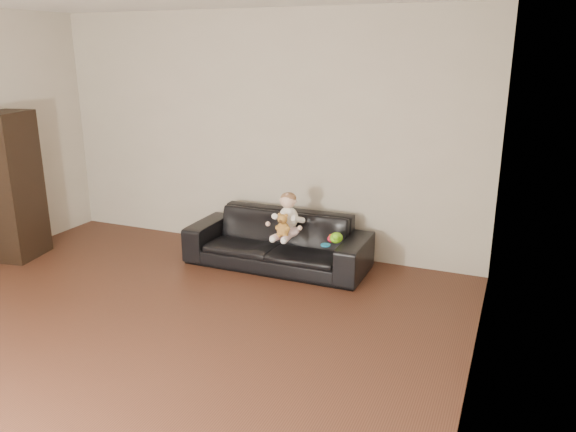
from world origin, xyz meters
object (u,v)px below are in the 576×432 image
at_px(toy_rattle, 331,239).
at_px(toy_blue_disc, 326,245).
at_px(toy_green, 336,238).
at_px(sofa, 278,240).
at_px(baby, 288,218).
at_px(teddy_bear, 283,225).
at_px(cabinet, 13,186).

distance_m(toy_rattle, toy_blue_disc, 0.12).
bearing_deg(toy_green, sofa, 173.15).
bearing_deg(toy_blue_disc, baby, 168.09).
bearing_deg(toy_green, toy_rattle, -175.29).
height_order(teddy_bear, toy_blue_disc, teddy_bear).
xyz_separation_m(sofa, baby, (0.16, -0.10, 0.29)).
bearing_deg(teddy_bear, cabinet, 179.28).
relative_size(sofa, cabinet, 1.20).
relative_size(cabinet, teddy_bear, 6.69).
xyz_separation_m(cabinet, toy_green, (3.37, 0.76, -0.37)).
height_order(cabinet, baby, cabinet).
distance_m(sofa, cabinet, 2.88).
xyz_separation_m(sofa, toy_green, (0.66, -0.08, 0.14)).
bearing_deg(sofa, cabinet, -162.64).
bearing_deg(toy_green, baby, -177.30).
distance_m(teddy_bear, toy_rattle, 0.49).
distance_m(cabinet, toy_rattle, 3.43).
bearing_deg(baby, toy_green, 4.48).
distance_m(sofa, baby, 0.35).
distance_m(cabinet, toy_blue_disc, 3.39).
bearing_deg(cabinet, baby, 3.78).
relative_size(cabinet, toy_blue_disc, 16.67).
bearing_deg(toy_blue_disc, cabinet, -168.97).
bearing_deg(baby, toy_blue_disc, -10.13).
bearing_deg(cabinet, toy_green, 2.07).
height_order(cabinet, toy_green, cabinet).
distance_m(teddy_bear, toy_green, 0.54).
xyz_separation_m(toy_green, toy_rattle, (-0.05, -0.00, -0.02)).
distance_m(toy_green, toy_rattle, 0.05).
distance_m(baby, toy_rattle, 0.49).
bearing_deg(teddy_bear, baby, 81.63).
xyz_separation_m(teddy_bear, toy_rattle, (0.45, 0.16, -0.13)).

